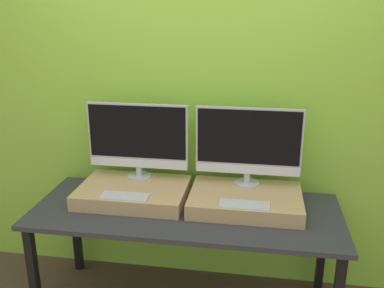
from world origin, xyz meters
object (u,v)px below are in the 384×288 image
at_px(monitor_right, 248,143).
at_px(keyboard_left, 125,196).
at_px(monitor_left, 138,138).
at_px(keyboard_right, 245,205).

bearing_deg(monitor_right, keyboard_left, -155.95).
xyz_separation_m(monitor_left, keyboard_left, (0.00, -0.32, -0.27)).
bearing_deg(keyboard_left, monitor_left, 90.00).
distance_m(keyboard_left, keyboard_right, 0.72).
relative_size(keyboard_left, monitor_right, 0.43).
xyz_separation_m(keyboard_left, keyboard_right, (0.72, 0.00, 0.00)).
bearing_deg(keyboard_right, monitor_right, 90.00).
bearing_deg(keyboard_right, monitor_left, 155.95).
xyz_separation_m(keyboard_left, monitor_right, (0.72, 0.32, 0.27)).
distance_m(monitor_left, monitor_right, 0.72).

